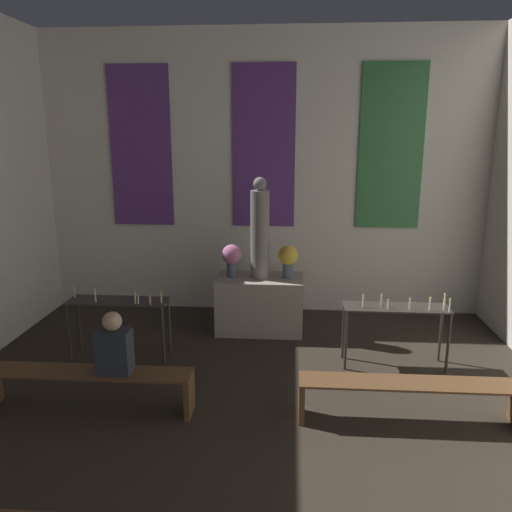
# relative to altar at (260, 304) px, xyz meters

# --- Properties ---
(wall_back) EXTENTS (7.50, 0.16, 4.63)m
(wall_back) POSITION_rel_altar_xyz_m (0.00, 1.03, 1.91)
(wall_back) COLOR silver
(wall_back) RESTS_ON ground_plane
(altar) EXTENTS (1.31, 0.75, 0.85)m
(altar) POSITION_rel_altar_xyz_m (0.00, 0.00, 0.00)
(altar) COLOR gray
(altar) RESTS_ON ground_plane
(statue) EXTENTS (0.28, 0.28, 1.52)m
(statue) POSITION_rel_altar_xyz_m (0.00, 0.00, 1.14)
(statue) COLOR slate
(statue) RESTS_ON altar
(flower_vase_left) EXTENTS (0.30, 0.30, 0.51)m
(flower_vase_left) POSITION_rel_altar_xyz_m (-0.43, 0.00, 0.74)
(flower_vase_left) COLOR #4C5666
(flower_vase_left) RESTS_ON altar
(flower_vase_right) EXTENTS (0.30, 0.30, 0.51)m
(flower_vase_right) POSITION_rel_altar_xyz_m (0.43, 0.00, 0.74)
(flower_vase_right) COLOR #4C5666
(flower_vase_right) RESTS_ON altar
(candle_rack_left) EXTENTS (1.34, 0.40, 1.00)m
(candle_rack_left) POSITION_rel_altar_xyz_m (-1.83, -1.11, 0.27)
(candle_rack_left) COLOR #332D28
(candle_rack_left) RESTS_ON ground_plane
(candle_rack_right) EXTENTS (1.34, 0.40, 1.01)m
(candle_rack_right) POSITION_rel_altar_xyz_m (1.84, -1.11, 0.28)
(candle_rack_right) COLOR #332D28
(candle_rack_right) RESTS_ON ground_plane
(pew_back_left) EXTENTS (2.31, 0.36, 0.47)m
(pew_back_left) POSITION_rel_altar_xyz_m (-1.73, -2.46, -0.08)
(pew_back_left) COLOR brown
(pew_back_left) RESTS_ON ground_plane
(pew_back_right) EXTENTS (2.31, 0.36, 0.47)m
(pew_back_right) POSITION_rel_altar_xyz_m (1.73, -2.46, -0.08)
(pew_back_right) COLOR brown
(pew_back_right) RESTS_ON ground_plane
(person_seated) EXTENTS (0.36, 0.24, 0.69)m
(person_seated) POSITION_rel_altar_xyz_m (-1.41, -2.46, 0.34)
(person_seated) COLOR #282D38
(person_seated) RESTS_ON pew_back_left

